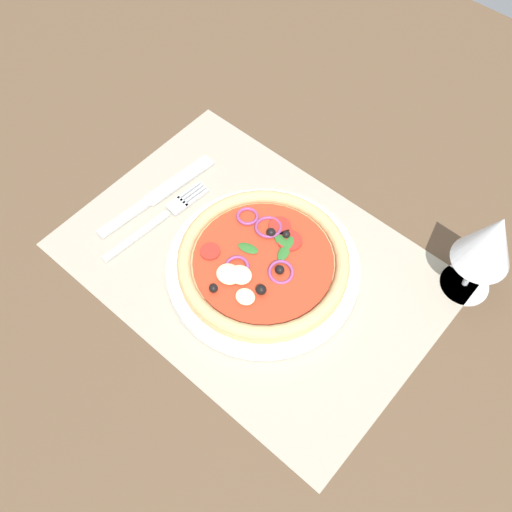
{
  "coord_description": "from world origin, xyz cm",
  "views": [
    {
      "loc": [
        26.96,
        -30.38,
        67.52
      ],
      "look_at": [
        0.53,
        0.0,
        2.85
      ],
      "focal_mm": 41.28,
      "sensor_mm": 36.0,
      "label": 1
    }
  ],
  "objects_px": {
    "pizza": "(265,259)",
    "fork": "(162,217)",
    "wine_glass": "(490,243)",
    "plate": "(265,266)",
    "knife": "(158,195)"
  },
  "relations": [
    {
      "from": "fork",
      "to": "wine_glass",
      "type": "bearing_deg",
      "value": -58.9
    },
    {
      "from": "fork",
      "to": "wine_glass",
      "type": "height_order",
      "value": "wine_glass"
    },
    {
      "from": "pizza",
      "to": "knife",
      "type": "bearing_deg",
      "value": -177.91
    },
    {
      "from": "plate",
      "to": "fork",
      "type": "xyz_separation_m",
      "value": [
        -0.16,
        -0.03,
        -0.01
      ]
    },
    {
      "from": "knife",
      "to": "wine_glass",
      "type": "height_order",
      "value": "wine_glass"
    },
    {
      "from": "pizza",
      "to": "fork",
      "type": "height_order",
      "value": "pizza"
    },
    {
      "from": "pizza",
      "to": "wine_glass",
      "type": "height_order",
      "value": "wine_glass"
    },
    {
      "from": "pizza",
      "to": "wine_glass",
      "type": "distance_m",
      "value": 0.27
    },
    {
      "from": "fork",
      "to": "knife",
      "type": "bearing_deg",
      "value": 58.34
    },
    {
      "from": "plate",
      "to": "wine_glass",
      "type": "distance_m",
      "value": 0.28
    },
    {
      "from": "plate",
      "to": "pizza",
      "type": "xyz_separation_m",
      "value": [
        -0.0,
        -0.0,
        0.02
      ]
    },
    {
      "from": "pizza",
      "to": "fork",
      "type": "relative_size",
      "value": 1.23
    },
    {
      "from": "plate",
      "to": "wine_glass",
      "type": "xyz_separation_m",
      "value": [
        0.21,
        0.16,
        0.09
      ]
    },
    {
      "from": "plate",
      "to": "pizza",
      "type": "bearing_deg",
      "value": -128.7
    },
    {
      "from": "fork",
      "to": "wine_glass",
      "type": "xyz_separation_m",
      "value": [
        0.37,
        0.19,
        0.09
      ]
    }
  ]
}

